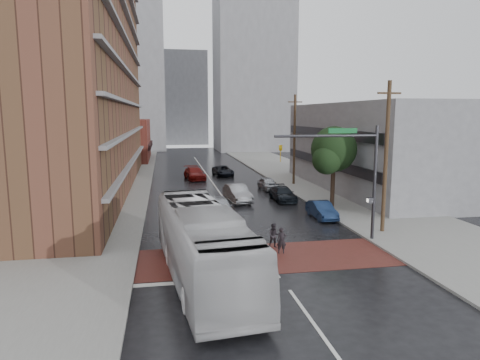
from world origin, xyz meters
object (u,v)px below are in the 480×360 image
object	(u,v)px
car_travel_b	(237,193)
car_parked_near	(322,210)
pedestrian_a	(282,241)
car_parked_far	(268,184)
pedestrian_b	(274,236)
car_travel_a	(218,208)
suv_travel	(223,171)
car_travel_c	(195,173)
car_parked_mid	(283,194)
transit_bus	(203,244)

from	to	relation	value
car_travel_b	car_parked_near	size ratio (longest dim) A/B	1.20
pedestrian_a	car_parked_near	world-z (taller)	pedestrian_a
car_parked_far	pedestrian_b	bearing A→B (deg)	-106.02
pedestrian_b	car_travel_a	distance (m)	8.17
pedestrian_b	suv_travel	distance (m)	30.50
car_travel_c	car_parked_mid	world-z (taller)	car_travel_c
transit_bus	pedestrian_a	distance (m)	5.76
car_travel_a	car_parked_far	xyz separation A→B (m)	(6.71, 11.49, -0.20)
transit_bus	car_parked_far	distance (m)	25.13
pedestrian_a	pedestrian_b	bearing A→B (deg)	103.15
transit_bus	pedestrian_b	xyz separation A→B (m)	(4.59, 4.14, -1.03)
suv_travel	car_parked_near	size ratio (longest dim) A/B	1.19
car_travel_a	car_parked_near	xyz separation A→B (m)	(7.80, -1.30, -0.20)
transit_bus	car_travel_a	distance (m)	12.21
car_travel_a	pedestrian_a	bearing A→B (deg)	-78.54
car_travel_c	car_parked_mid	bearing A→B (deg)	-72.08
car_parked_mid	car_parked_far	bearing A→B (deg)	88.70
pedestrian_b	pedestrian_a	bearing A→B (deg)	-73.28
car_travel_a	car_travel_c	world-z (taller)	car_travel_a
transit_bus	car_travel_c	size ratio (longest dim) A/B	2.51
pedestrian_a	suv_travel	xyz separation A→B (m)	(0.94, 31.54, -0.11)
transit_bus	car_travel_c	world-z (taller)	transit_bus
pedestrian_a	car_travel_b	distance (m)	14.86
car_parked_mid	car_travel_c	bearing A→B (deg)	114.67
suv_travel	car_parked_mid	world-z (taller)	suv_travel
transit_bus	car_parked_mid	xyz separation A→B (m)	(8.93, 17.69, -1.13)
pedestrian_b	car_parked_mid	size ratio (longest dim) A/B	0.34
car_parked_near	car_parked_mid	distance (m)	7.10
car_travel_c	suv_travel	size ratio (longest dim) A/B	1.09
pedestrian_b	suv_travel	xyz separation A→B (m)	(1.10, 30.48, -0.09)
car_parked_near	pedestrian_a	bearing A→B (deg)	-124.74
car_travel_b	car_parked_near	distance (m)	8.99
car_parked_near	car_parked_far	world-z (taller)	car_parked_far
suv_travel	car_travel_c	bearing A→B (deg)	-153.57
car_travel_c	pedestrian_b	bearing A→B (deg)	-92.43
car_travel_c	suv_travel	distance (m)	4.51
pedestrian_a	car_parked_near	bearing A→B (deg)	59.51
suv_travel	car_parked_mid	size ratio (longest dim) A/B	1.06
car_travel_b	car_parked_mid	bearing A→B (deg)	-10.38
pedestrian_a	car_parked_near	xyz separation A→B (m)	(5.27, 7.59, -0.11)
pedestrian_b	car_travel_a	xyz separation A→B (m)	(-2.36, 7.82, 0.11)
suv_travel	car_parked_near	xyz separation A→B (m)	(4.33, -23.95, -0.00)
car_travel_b	car_travel_c	distance (m)	14.57
car_parked_far	suv_travel	bearing A→B (deg)	102.87
car_travel_c	transit_bus	bearing A→B (deg)	-101.28
pedestrian_a	car_travel_c	distance (m)	29.29
pedestrian_a	car_parked_mid	world-z (taller)	pedestrian_a
pedestrian_a	car_travel_b	bearing A→B (deg)	94.37
suv_travel	car_travel_a	bearing A→B (deg)	-104.29
pedestrian_a	car_parked_mid	xyz separation A→B (m)	(4.17, 14.61, -0.11)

